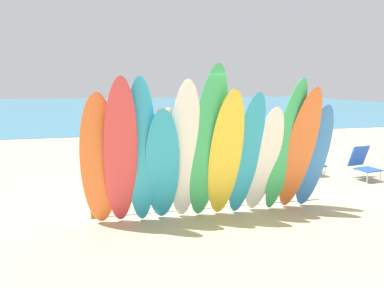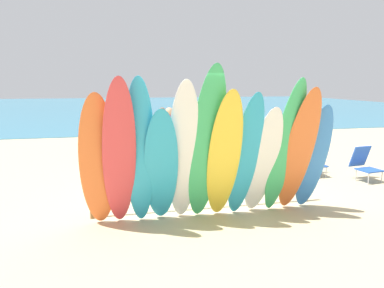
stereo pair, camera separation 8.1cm
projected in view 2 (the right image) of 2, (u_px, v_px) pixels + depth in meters
The scene contains 24 objects.
ground at pixel (143, 125), 20.16m from camera, with size 60.00×60.00×0.00m, color #D3BC8C.
ocean_water at pixel (130, 106), 35.38m from camera, with size 60.00×40.00×0.02m, color teal.
surfboard_rack at pixel (205, 179), 6.59m from camera, with size 4.23×0.07×0.72m.
surfboard_orange_0 at pixel (98, 163), 5.50m from camera, with size 0.58×0.07×2.39m, color orange.
surfboard_red_1 at pixel (119, 157), 5.43m from camera, with size 0.51×0.08×2.68m, color #D13D42.
surfboard_teal_2 at pixel (140, 155), 5.57m from camera, with size 0.48×0.08×2.60m, color #289EC6.
surfboard_teal_3 at pixel (161, 168), 5.71m from camera, with size 0.55×0.07×2.19m, color #289EC6.
surfboard_white_4 at pixel (183, 155), 5.71m from camera, with size 0.52×0.07×2.60m, color white.
surfboard_green_5 at pixel (206, 148), 5.72m from camera, with size 0.55×0.06×2.83m, color #38B266.
surfboard_yellow_6 at pixel (224, 158), 5.81m from camera, with size 0.54×0.08×2.48m, color yellow.
surfboard_teal_7 at pixel (245, 158), 5.94m from camera, with size 0.49×0.06×2.40m, color #289EC6.
surfboard_white_8 at pixel (263, 162), 6.12m from camera, with size 0.55×0.08×2.15m, color white.
surfboard_green_9 at pixel (284, 149), 6.10m from camera, with size 0.47×0.08×2.59m, color #38B266.
surfboard_orange_10 at pixel (299, 153), 6.17m from camera, with size 0.53×0.08×2.49m, color orange.
surfboard_blue_11 at pixel (313, 159), 6.41m from camera, with size 0.53×0.06×2.12m, color #337AD1.
beachgoer_photographing at pixel (169, 133), 9.91m from camera, with size 0.63×0.29×1.69m.
beachgoer_strolling at pixel (191, 117), 14.23m from camera, with size 0.58×0.40×1.70m.
beachgoer_by_water at pixel (162, 129), 11.31m from camera, with size 0.58×0.30×1.59m.
beachgoer_midbeach at pixel (94, 138), 9.53m from camera, with size 0.59×0.25×1.56m.
beachgoer_near_rack at pixel (186, 124), 11.84m from camera, with size 0.44×0.64×1.70m.
beach_chair_red at pixel (309, 150), 10.33m from camera, with size 0.61×0.76×0.82m.
beach_chair_blue at pixel (311, 159), 9.12m from camera, with size 0.51×0.67×0.83m.
beach_chair_striped at pixel (364, 163), 8.63m from camera, with size 0.58×0.71×0.84m.
distant_boat at pixel (210, 117), 23.57m from camera, with size 3.37×0.61×0.27m.
Camera 2 is at (-1.62, -6.18, 2.37)m, focal length 33.14 mm.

